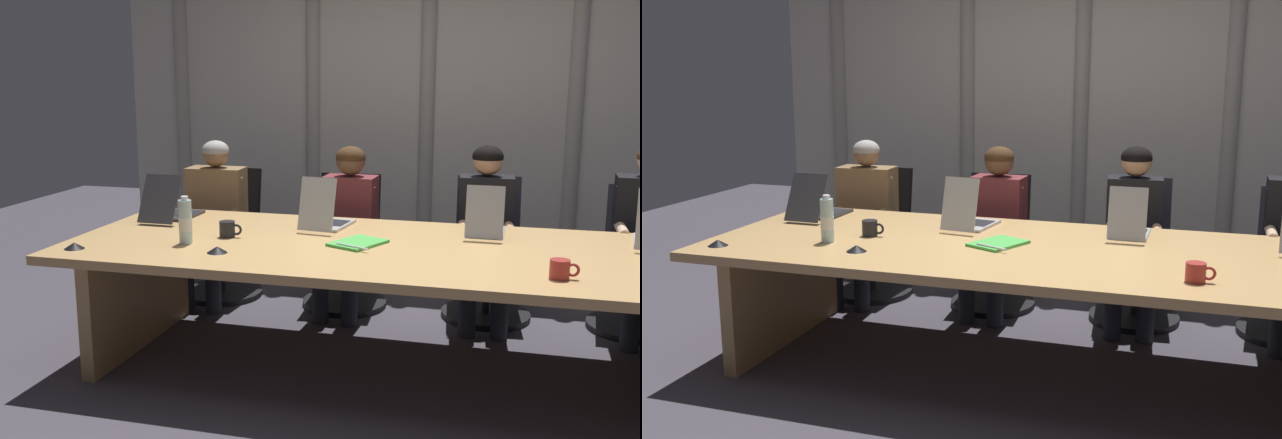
% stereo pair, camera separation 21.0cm
% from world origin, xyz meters
% --- Properties ---
extents(ground_plane, '(10.69, 10.69, 0.00)m').
position_xyz_m(ground_plane, '(0.00, 0.00, 0.00)').
color(ground_plane, '#47424C').
extents(conference_table, '(3.58, 1.41, 0.72)m').
position_xyz_m(conference_table, '(0.00, 0.00, 0.58)').
color(conference_table, tan).
rests_on(conference_table, ground_plane).
extents(curtain_backdrop, '(5.34, 0.17, 2.81)m').
position_xyz_m(curtain_backdrop, '(-0.00, 2.15, 1.40)').
color(curtain_backdrop, beige).
rests_on(curtain_backdrop, ground_plane).
extents(laptop_left_end, '(0.25, 0.49, 0.30)m').
position_xyz_m(laptop_left_end, '(-1.48, 0.37, 0.78)').
color(laptop_left_end, '#2D2D33').
rests_on(laptop_left_end, conference_table).
extents(laptop_left_mid, '(0.27, 0.44, 0.33)m').
position_xyz_m(laptop_left_mid, '(-0.45, 0.35, 0.78)').
color(laptop_left_mid, '#BCBCC1').
rests_on(laptop_left_mid, conference_table).
extents(laptop_center, '(0.22, 0.38, 0.31)m').
position_xyz_m(laptop_center, '(0.49, 0.41, 0.78)').
color(laptop_center, '#A8ADB7').
rests_on(laptop_center, conference_table).
extents(office_chair_left_end, '(0.60, 0.60, 0.94)m').
position_xyz_m(office_chair_left_end, '(-1.44, 1.11, 0.36)').
color(office_chair_left_end, black).
rests_on(office_chair_left_end, ground_plane).
extents(office_chair_left_mid, '(0.60, 0.60, 0.92)m').
position_xyz_m(office_chair_left_mid, '(-0.50, 1.11, 0.35)').
color(office_chair_left_mid, black).
rests_on(office_chair_left_mid, ground_plane).
extents(office_chair_center, '(0.60, 0.60, 0.94)m').
position_xyz_m(office_chair_center, '(0.49, 1.11, 0.36)').
color(office_chair_center, '#2D2D38').
rests_on(office_chair_center, ground_plane).
extents(office_chair_right_mid, '(0.60, 0.60, 0.92)m').
position_xyz_m(office_chair_right_mid, '(1.44, 1.11, 0.35)').
color(office_chair_right_mid, '#2D2D38').
rests_on(office_chair_right_mid, ground_plane).
extents(person_left_end, '(0.43, 0.56, 1.16)m').
position_xyz_m(person_left_end, '(-1.45, 0.96, 0.66)').
color(person_left_end, olive).
rests_on(person_left_end, ground_plane).
extents(person_left_mid, '(0.38, 0.55, 1.15)m').
position_xyz_m(person_left_mid, '(-0.46, 0.95, 0.66)').
color(person_left_mid, brown).
rests_on(person_left_mid, ground_plane).
extents(person_center, '(0.39, 0.57, 1.18)m').
position_xyz_m(person_center, '(0.47, 0.95, 0.67)').
color(person_center, black).
rests_on(person_center, ground_plane).
extents(water_bottle_primary, '(0.08, 0.08, 0.27)m').
position_xyz_m(water_bottle_primary, '(-1.10, -0.23, 0.84)').
color(water_bottle_primary, silver).
rests_on(water_bottle_primary, conference_table).
extents(coffee_mug_near, '(0.14, 0.09, 0.09)m').
position_xyz_m(coffee_mug_near, '(-0.94, -0.02, 0.77)').
color(coffee_mug_near, black).
rests_on(coffee_mug_near, conference_table).
extents(coffee_mug_far, '(0.14, 0.09, 0.09)m').
position_xyz_m(coffee_mug_far, '(0.88, -0.41, 0.77)').
color(coffee_mug_far, '#B2332D').
rests_on(coffee_mug_far, conference_table).
extents(conference_mic_middle, '(0.11, 0.11, 0.03)m').
position_xyz_m(conference_mic_middle, '(-1.63, -0.50, 0.74)').
color(conference_mic_middle, black).
rests_on(conference_mic_middle, conference_table).
extents(conference_mic_right_side, '(0.11, 0.11, 0.03)m').
position_xyz_m(conference_mic_right_side, '(-0.85, -0.38, 0.74)').
color(conference_mic_right_side, black).
rests_on(conference_mic_right_side, conference_table).
extents(spiral_notepad, '(0.33, 0.37, 0.03)m').
position_xyz_m(spiral_notepad, '(-0.18, -0.00, 0.73)').
color(spiral_notepad, '#4CB74C').
rests_on(spiral_notepad, conference_table).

